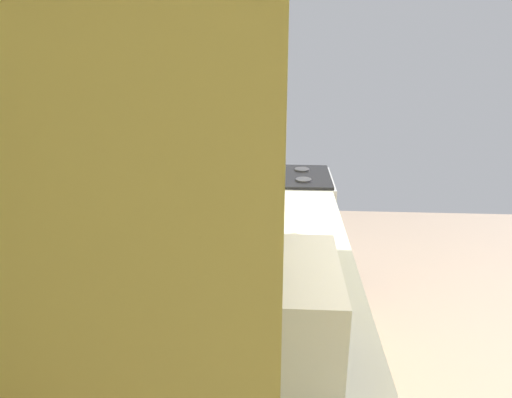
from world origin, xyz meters
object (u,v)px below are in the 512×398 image
Objects in this scene: microwave at (277,316)px; kettle at (294,260)px; oven_range at (285,232)px; bowl at (293,240)px.

microwave is 2.55× the size of kettle.
microwave is at bearing 178.90° from oven_range.
microwave reaches higher than bowl.
oven_range is 2.07m from microwave.
kettle is at bearing -178.89° from oven_range.
bowl is 0.70× the size of kettle.
oven_range reaches higher than bowl.
oven_range is 8.90× the size of bowl.
bowl is (0.84, -0.07, -0.14)m from microwave.
bowl is at bearing -178.60° from oven_range.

